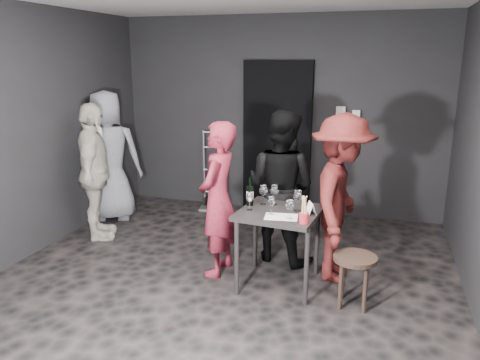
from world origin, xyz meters
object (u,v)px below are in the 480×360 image
(tasting_table, at_px, (279,220))
(wine_bottle, at_px, (250,194))
(hand_truck, at_px, (215,194))
(bystander_cream, at_px, (94,166))
(stool, at_px, (355,265))
(breadstick_cup, at_px, (304,210))
(woman_black, at_px, (281,181))
(server_red, at_px, (218,197))
(man_maroon, at_px, (341,191))
(bystander_grey, at_px, (108,146))

(tasting_table, distance_m, wine_bottle, 0.38)
(hand_truck, xyz_separation_m, tasting_table, (1.40, -2.04, 0.44))
(bystander_cream, bearing_deg, hand_truck, -59.04)
(stool, height_order, breadstick_cup, breadstick_cup)
(woman_black, bearing_deg, bystander_cream, 19.03)
(hand_truck, bearing_deg, wine_bottle, -71.18)
(stool, distance_m, server_red, 1.45)
(tasting_table, distance_m, man_maroon, 0.66)
(man_maroon, distance_m, bystander_cream, 2.89)
(man_maroon, bearing_deg, tasting_table, 123.51)
(wine_bottle, bearing_deg, server_red, 177.84)
(man_maroon, xyz_separation_m, breadstick_cup, (-0.26, -0.59, -0.03))
(man_maroon, bearing_deg, server_red, 103.79)
(bystander_grey, bearing_deg, breadstick_cup, 129.70)
(stool, relative_size, wine_bottle, 1.67)
(bystander_cream, bearing_deg, breadstick_cup, -133.78)
(stool, xyz_separation_m, bystander_cream, (-3.08, 0.74, 0.51))
(man_maroon, bearing_deg, bystander_cream, 88.31)
(hand_truck, bearing_deg, tasting_table, -65.72)
(bystander_cream, bearing_deg, server_red, -131.43)
(stool, bearing_deg, hand_truck, 133.44)
(server_red, bearing_deg, bystander_grey, -118.15)
(tasting_table, bearing_deg, woman_black, 101.52)
(server_red, height_order, man_maroon, man_maroon)
(server_red, xyz_separation_m, wine_bottle, (0.33, -0.01, 0.06))
(stool, distance_m, man_maroon, 0.76)
(hand_truck, bearing_deg, server_red, -78.94)
(hand_truck, xyz_separation_m, woman_black, (1.28, -1.44, 0.66))
(man_maroon, bearing_deg, bystander_grey, 76.84)
(bystander_cream, relative_size, bystander_grey, 0.89)
(tasting_table, xyz_separation_m, server_red, (-0.64, 0.09, 0.15))
(woman_black, distance_m, bystander_grey, 2.53)
(stool, relative_size, man_maroon, 0.26)
(stool, height_order, server_red, server_red)
(woman_black, distance_m, man_maroon, 0.71)
(tasting_table, relative_size, bystander_grey, 0.37)
(stool, xyz_separation_m, breadstick_cup, (-0.45, -0.07, 0.48))
(hand_truck, height_order, wine_bottle, hand_truck)
(tasting_table, height_order, wine_bottle, wine_bottle)
(bystander_cream, distance_m, bystander_grey, 0.71)
(bystander_grey, height_order, wine_bottle, bystander_grey)
(tasting_table, relative_size, stool, 1.60)
(stool, relative_size, bystander_cream, 0.26)
(stool, height_order, woman_black, woman_black)
(woman_black, xyz_separation_m, man_maroon, (0.65, -0.28, 0.02))
(bystander_grey, xyz_separation_m, wine_bottle, (2.27, -1.12, -0.14))
(hand_truck, bearing_deg, bystander_grey, -154.65)
(server_red, relative_size, breadstick_cup, 6.18)
(stool, distance_m, breadstick_cup, 0.66)
(man_maroon, distance_m, breadstick_cup, 0.64)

